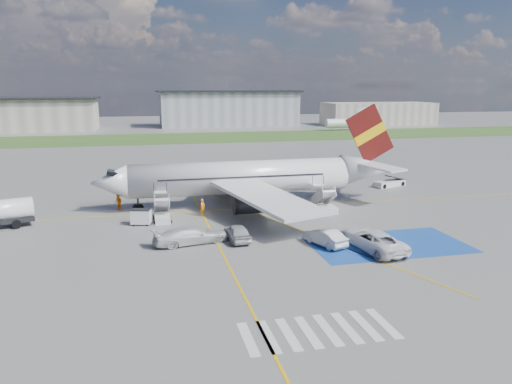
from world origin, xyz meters
TOP-DOWN VIEW (x-y plane):
  - ground at (0.00, 0.00)m, footprint 400.00×400.00m
  - grass_strip at (0.00, 95.00)m, footprint 400.00×30.00m
  - taxiway_line_main at (0.00, 12.00)m, footprint 120.00×0.20m
  - taxiway_line_cross at (-5.00, -10.00)m, footprint 0.20×60.00m
  - taxiway_line_diag at (0.00, 12.00)m, footprint 20.71×56.45m
  - staging_box at (10.00, -4.00)m, footprint 14.00×8.00m
  - crosswalk at (-1.80, -18.00)m, footprint 9.00×4.00m
  - terminal_centre at (20.00, 135.00)m, footprint 48.00×18.00m
  - terminal_east at (75.00, 128.00)m, footprint 40.00×16.00m
  - airliner at (1.51, 14.00)m, footprint 36.81×32.95m
  - airstairs_fwd at (-9.50, 8.70)m, footprint 1.90×5.20m
  - airstairs_aft at (9.00, 8.70)m, footprint 1.90×5.20m
  - gpu_cart at (-11.69, 7.82)m, footprint 2.20×1.68m
  - belt_loader at (23.07, 20.40)m, footprint 5.49×3.32m
  - car_silver_a at (-3.05, 0.28)m, footprint 2.07×4.64m
  - car_silver_b at (4.35, -2.95)m, footprint 3.05×4.83m
  - van_white_a at (8.04, -4.76)m, footprint 3.55×6.40m
  - van_white_b at (-7.30, 0.28)m, footprint 5.52×3.11m
  - crew_fwd at (-5.05, 9.97)m, footprint 0.81×0.82m
  - crew_nose at (-14.18, 14.57)m, footprint 1.11×1.16m
  - crew_aft at (5.94, 7.85)m, footprint 1.06×1.11m

SIDE VIEW (x-z plane):
  - ground at x=0.00m, z-range 0.00..0.00m
  - grass_strip at x=0.00m, z-range 0.00..0.01m
  - taxiway_line_main at x=0.00m, z-range 0.00..0.01m
  - taxiway_line_cross at x=-5.00m, z-range 0.00..0.01m
  - taxiway_line_diag at x=0.00m, z-range 0.00..0.01m
  - staging_box at x=10.00m, z-range 0.00..0.01m
  - crosswalk at x=-1.80m, z-range 0.00..0.01m
  - belt_loader at x=23.07m, z-range -0.40..1.19m
  - airstairs_fwd at x=-9.50m, z-range -1.18..2.42m
  - airstairs_aft at x=9.00m, z-range -1.18..2.42m
  - gpu_cart at x=-11.69m, z-range -0.08..1.56m
  - car_silver_b at x=4.35m, z-range 0.00..1.50m
  - car_silver_a at x=-3.05m, z-range 0.00..1.55m
  - crew_aft at x=5.94m, z-range 0.00..1.85m
  - crew_nose at x=-14.18m, z-range 0.00..1.88m
  - crew_fwd at x=-5.05m, z-range 0.00..1.91m
  - van_white_b at x=-7.30m, z-range 0.00..2.04m
  - van_white_a at x=8.04m, z-range 0.00..2.29m
  - airliner at x=1.51m, z-range -2.57..9.35m
  - terminal_east at x=75.00m, z-range 0.00..8.00m
  - terminal_centre at x=20.00m, z-range 0.00..12.00m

